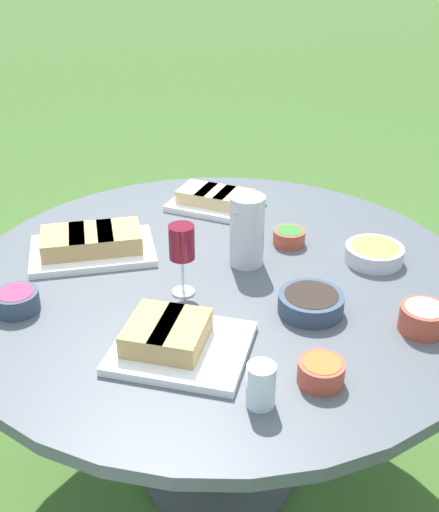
# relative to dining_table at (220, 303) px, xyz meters

# --- Properties ---
(ground_plane) EXTENTS (40.00, 40.00, 0.00)m
(ground_plane) POSITION_rel_dining_table_xyz_m (0.00, 0.00, -0.66)
(ground_plane) COLOR #446B2B
(dining_table) EXTENTS (1.43, 1.43, 0.75)m
(dining_table) POSITION_rel_dining_table_xyz_m (0.00, 0.00, 0.00)
(dining_table) COLOR #4C4C51
(dining_table) RESTS_ON ground_plane
(water_pitcher) EXTENTS (0.10, 0.10, 0.21)m
(water_pitcher) POSITION_rel_dining_table_xyz_m (-0.10, 0.01, 0.20)
(water_pitcher) COLOR silver
(water_pitcher) RESTS_ON dining_table
(wine_glass) EXTENTS (0.07, 0.07, 0.20)m
(wine_glass) POSITION_rel_dining_table_xyz_m (0.13, -0.01, 0.23)
(wine_glass) COLOR silver
(wine_glass) RESTS_ON dining_table
(platter_bread_main) EXTENTS (0.42, 0.40, 0.07)m
(platter_bread_main) POSITION_rel_dining_table_xyz_m (0.15, -0.36, 0.13)
(platter_bread_main) COLOR white
(platter_bread_main) RESTS_ON dining_table
(platter_charcuterie) EXTENTS (0.27, 0.34, 0.06)m
(platter_charcuterie) POSITION_rel_dining_table_xyz_m (-0.33, -0.30, 0.12)
(platter_charcuterie) COLOR white
(platter_charcuterie) RESTS_ON dining_table
(platter_sandwich_side) EXTENTS (0.37, 0.39, 0.07)m
(platter_sandwich_side) POSITION_rel_dining_table_xyz_m (0.32, 0.14, 0.12)
(platter_sandwich_side) COLOR white
(platter_sandwich_side) RESTS_ON dining_table
(bowl_fries) EXTENTS (0.16, 0.16, 0.05)m
(bowl_fries) POSITION_rel_dining_table_xyz_m (-0.35, 0.28, 0.12)
(bowl_fries) COLOR silver
(bowl_fries) RESTS_ON dining_table
(bowl_salad) EXTENTS (0.10, 0.10, 0.05)m
(bowl_salad) POSITION_rel_dining_table_xyz_m (-0.28, 0.04, 0.12)
(bowl_salad) COLOR #B74733
(bowl_salad) RESTS_ON dining_table
(bowl_olives) EXTENTS (0.17, 0.17, 0.05)m
(bowl_olives) POSITION_rel_dining_table_xyz_m (-0.01, 0.29, 0.12)
(bowl_olives) COLOR #334256
(bowl_olives) RESTS_ON dining_table
(bowl_dip_red) EXTENTS (0.11, 0.11, 0.05)m
(bowl_dip_red) POSITION_rel_dining_table_xyz_m (0.46, -0.27, 0.12)
(bowl_dip_red) COLOR #334256
(bowl_dip_red) RESTS_ON dining_table
(bowl_dip_cream) EXTENTS (0.11, 0.11, 0.06)m
(bowl_dip_cream) POSITION_rel_dining_table_xyz_m (-0.12, 0.54, 0.13)
(bowl_dip_cream) COLOR #B74733
(bowl_dip_cream) RESTS_ON dining_table
(bowl_roasted_veg) EXTENTS (0.10, 0.10, 0.05)m
(bowl_roasted_veg) POSITION_rel_dining_table_xyz_m (0.20, 0.46, 0.12)
(bowl_roasted_veg) COLOR #B74733
(bowl_roasted_veg) RESTS_ON dining_table
(cup_water_near) EXTENTS (0.06, 0.06, 0.10)m
(cup_water_near) POSITION_rel_dining_table_xyz_m (0.34, 0.40, 0.14)
(cup_water_near) COLOR silver
(cup_water_near) RESTS_ON dining_table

